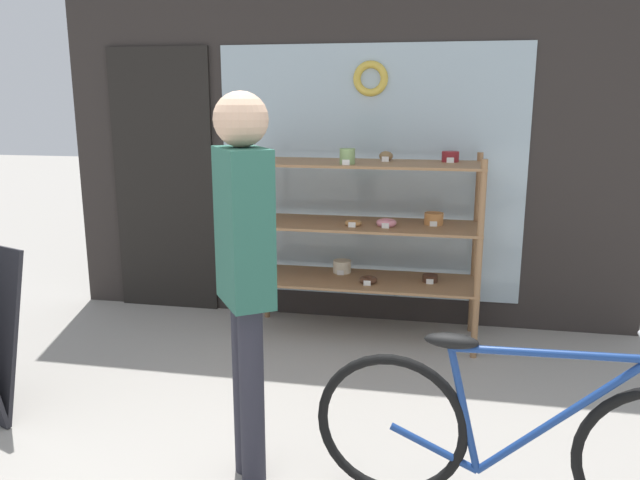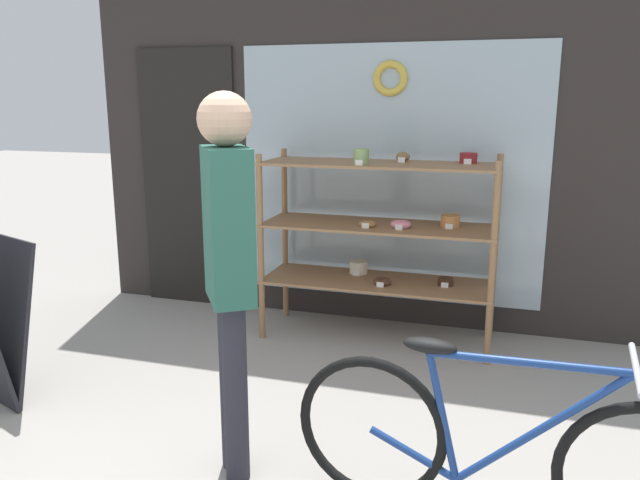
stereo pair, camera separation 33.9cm
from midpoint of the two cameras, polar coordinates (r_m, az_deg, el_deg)
name	(u,v)px [view 2 (the right image)]	position (r m, az deg, el deg)	size (l,w,h in m)	color
storefront_facade	(358,118)	(4.78, 5.56, 11.01)	(4.43, 0.13, 3.22)	#2D2826
display_case	(381,228)	(4.42, 7.83, 1.08)	(1.63, 0.54, 1.38)	#8E6642
bicycle	(496,449)	(2.74, 19.44, -17.67)	(1.71, 0.46, 0.79)	black
pedestrian	(229,257)	(2.71, -4.79, -1.64)	(0.33, 0.37, 1.74)	#282833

